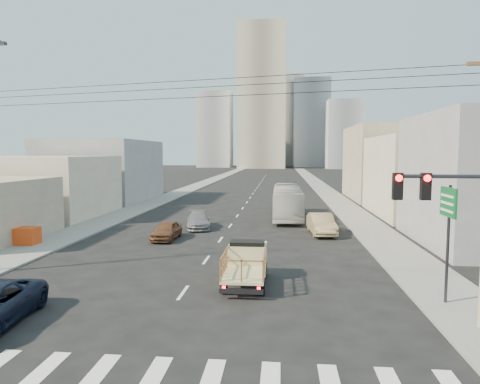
% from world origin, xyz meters
% --- Properties ---
extents(ground, '(420.00, 420.00, 0.00)m').
position_xyz_m(ground, '(0.00, 0.00, 0.00)').
color(ground, black).
rests_on(ground, ground).
extents(sidewalk_left, '(3.50, 180.00, 0.12)m').
position_xyz_m(sidewalk_left, '(-11.75, 70.00, 0.06)').
color(sidewalk_left, slate).
rests_on(sidewalk_left, ground).
extents(sidewalk_right, '(3.50, 180.00, 0.12)m').
position_xyz_m(sidewalk_right, '(11.75, 70.00, 0.06)').
color(sidewalk_right, slate).
rests_on(sidewalk_right, ground).
extents(lane_dashes, '(0.15, 104.00, 0.01)m').
position_xyz_m(lane_dashes, '(0.00, 53.00, 0.01)').
color(lane_dashes, silver).
rests_on(lane_dashes, ground).
extents(flatbed_pickup, '(1.95, 4.41, 1.90)m').
position_xyz_m(flatbed_pickup, '(2.71, 3.68, 1.09)').
color(flatbed_pickup, '#C8BD86').
rests_on(flatbed_pickup, ground).
extents(city_bus, '(2.73, 11.50, 3.20)m').
position_xyz_m(city_bus, '(5.00, 25.13, 1.60)').
color(city_bus, beige).
rests_on(city_bus, ground).
extents(sedan_brown, '(1.68, 3.98, 1.34)m').
position_xyz_m(sedan_brown, '(-3.93, 13.70, 0.67)').
color(sedan_brown, brown).
rests_on(sedan_brown, ground).
extents(sedan_tan, '(2.09, 4.98, 1.60)m').
position_xyz_m(sedan_tan, '(7.53, 16.86, 0.80)').
color(sedan_tan, '#9A845A').
rests_on(sedan_tan, ground).
extents(sedan_grey, '(2.80, 4.89, 1.34)m').
position_xyz_m(sedan_grey, '(-2.55, 18.60, 0.67)').
color(sedan_grey, slate).
rests_on(sedan_grey, ground).
extents(traffic_signal, '(3.23, 0.35, 6.00)m').
position_xyz_m(traffic_signal, '(9.77, -3.51, 4.08)').
color(traffic_signal, '#2D2D33').
rests_on(traffic_signal, ground).
extents(green_sign, '(0.18, 1.60, 5.00)m').
position_xyz_m(green_sign, '(11.16, 1.50, 3.74)').
color(green_sign, '#2D2D33').
rests_on(green_sign, ground).
extents(overhead_wires, '(23.01, 5.02, 0.72)m').
position_xyz_m(overhead_wires, '(0.00, 1.50, 8.97)').
color(overhead_wires, black).
rests_on(overhead_wires, ground).
extents(crate_stack, '(1.80, 1.20, 1.14)m').
position_xyz_m(crate_stack, '(-13.00, 10.67, 0.69)').
color(crate_stack, '#D64314').
rests_on(crate_stack, sidewalk_left).
extents(bldg_right_mid, '(11.00, 14.00, 8.00)m').
position_xyz_m(bldg_right_mid, '(19.50, 28.00, 4.00)').
color(bldg_right_mid, '#BEB199').
rests_on(bldg_right_mid, ground).
extents(bldg_right_far, '(12.00, 16.00, 10.00)m').
position_xyz_m(bldg_right_far, '(20.00, 44.00, 5.00)').
color(bldg_right_far, tan).
rests_on(bldg_right_far, ground).
extents(bldg_left_mid, '(11.00, 12.00, 6.00)m').
position_xyz_m(bldg_left_mid, '(-19.00, 24.00, 3.00)').
color(bldg_left_mid, '#BEB199').
rests_on(bldg_left_mid, ground).
extents(bldg_left_far, '(12.00, 16.00, 8.00)m').
position_xyz_m(bldg_left_far, '(-19.50, 39.00, 4.00)').
color(bldg_left_far, gray).
rests_on(bldg_left_far, ground).
extents(high_rise_tower, '(20.00, 20.00, 60.00)m').
position_xyz_m(high_rise_tower, '(-4.00, 170.00, 30.00)').
color(high_rise_tower, gray).
rests_on(high_rise_tower, ground).
extents(midrise_ne, '(16.00, 16.00, 40.00)m').
position_xyz_m(midrise_ne, '(18.00, 185.00, 20.00)').
color(midrise_ne, gray).
rests_on(midrise_ne, ground).
extents(midrise_nw, '(15.00, 15.00, 34.00)m').
position_xyz_m(midrise_nw, '(-26.00, 180.00, 17.00)').
color(midrise_nw, gray).
rests_on(midrise_nw, ground).
extents(midrise_back, '(18.00, 18.00, 44.00)m').
position_xyz_m(midrise_back, '(6.00, 200.00, 22.00)').
color(midrise_back, gray).
rests_on(midrise_back, ground).
extents(midrise_east, '(14.00, 14.00, 28.00)m').
position_xyz_m(midrise_east, '(30.00, 165.00, 14.00)').
color(midrise_east, gray).
rests_on(midrise_east, ground).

